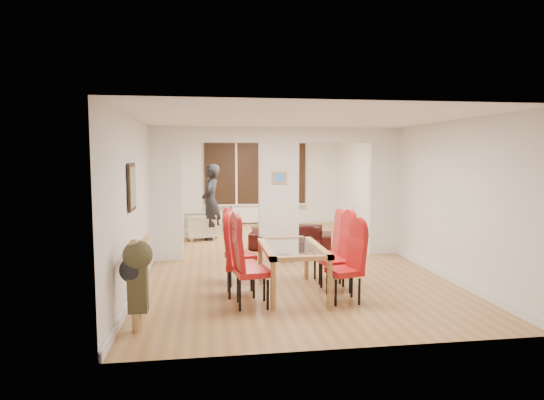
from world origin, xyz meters
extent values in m
cube|color=#A17241|center=(0.00, 0.00, 0.00)|extent=(5.00, 9.00, 0.01)
cube|color=white|center=(0.00, 0.00, 1.30)|extent=(5.00, 0.18, 2.60)
cube|color=black|center=(0.00, 4.44, 1.50)|extent=(3.00, 0.08, 1.80)
cube|color=white|center=(0.00, 4.40, 0.30)|extent=(1.40, 0.08, 0.50)
sphere|color=orange|center=(0.30, 3.30, 2.15)|extent=(0.36, 0.36, 0.36)
cube|color=gray|center=(-2.47, -2.40, 1.60)|extent=(0.04, 0.52, 0.67)
cube|color=#4C8CD8|center=(0.00, -0.10, 1.60)|extent=(0.30, 0.03, 0.25)
imported|color=black|center=(0.37, 0.65, 0.26)|extent=(1.89, 1.15, 0.52)
imported|color=beige|center=(-1.61, 2.14, 0.32)|extent=(0.81, 0.82, 0.64)
imported|color=black|center=(-1.34, 2.05, 0.92)|extent=(0.75, 0.59, 1.83)
imported|color=black|center=(2.00, 2.71, 0.25)|extent=(0.86, 0.41, 0.50)
cylinder|color=#143F19|center=(0.19, 2.42, 0.34)|extent=(0.07, 0.07, 0.28)
imported|color=black|center=(0.12, 2.49, 0.23)|extent=(0.20, 0.20, 0.05)
camera|label=1|loc=(-1.41, -8.98, 2.04)|focal=30.00mm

